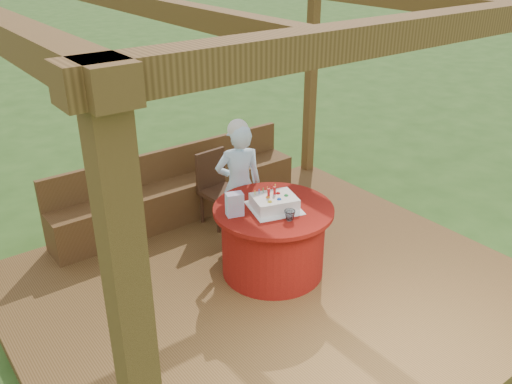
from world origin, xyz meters
The scene contains 10 objects.
ground centered at (0.00, 0.00, 0.00)m, with size 60.00×60.00×0.00m, color #2A4E1A.
deck centered at (0.00, 0.00, 0.06)m, with size 4.50×4.00×0.12m, color brown.
pergola centered at (0.00, 0.00, 2.41)m, with size 4.50×4.00×2.72m.
bench centered at (0.00, 1.72, 0.38)m, with size 3.00×0.42×0.80m.
table centered at (0.15, 0.18, 0.48)m, with size 1.13×1.13×0.70m.
chair centered at (0.29, 1.37, 0.57)m, with size 0.41×0.41×0.83m.
elderly_woman centered at (0.22, 0.84, 0.81)m, with size 0.57×0.47×1.37m.
birthday_cake centered at (0.15, 0.17, 0.88)m, with size 0.56×0.56×0.19m.
gift_bag centered at (-0.22, 0.28, 0.93)m, with size 0.15×0.10×0.22m, color #EB98CA.
drinking_glass centered at (0.12, -0.09, 0.87)m, with size 0.10×0.10×0.09m, color silver.
Camera 1 is at (-2.66, -3.28, 3.14)m, focal length 38.00 mm.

